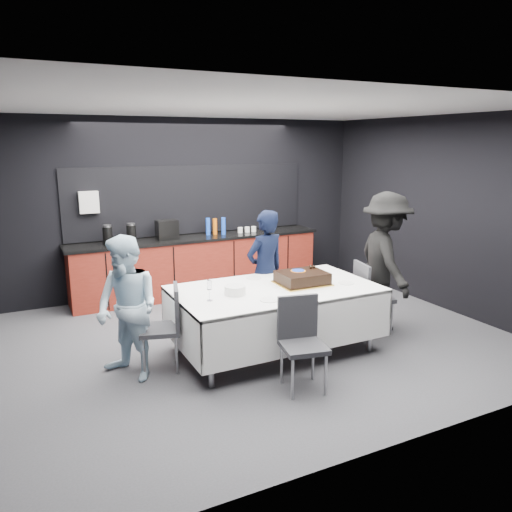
{
  "coord_description": "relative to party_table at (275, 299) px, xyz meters",
  "views": [
    {
      "loc": [
        -2.66,
        -5.24,
        2.42
      ],
      "look_at": [
        0.0,
        0.1,
        1.05
      ],
      "focal_mm": 35.0,
      "sensor_mm": 36.0,
      "label": 1
    }
  ],
  "objects": [
    {
      "name": "chair_near",
      "position": [
        -0.18,
        -0.88,
        -0.11
      ],
      "size": [
        0.5,
        0.5,
        0.92
      ],
      "color": "#2D2D32",
      "rests_on": "ground"
    },
    {
      "name": "loose_plate_right_a",
      "position": [
        0.71,
        0.12,
        0.14
      ],
      "size": [
        0.18,
        0.18,
        0.01
      ],
      "primitive_type": "cylinder",
      "color": "white",
      "rests_on": "party_table"
    },
    {
      "name": "party_table",
      "position": [
        0.0,
        0.0,
        0.0
      ],
      "size": [
        2.32,
        1.32,
        0.78
      ],
      "color": "#99999E",
      "rests_on": "ground"
    },
    {
      "name": "room_shell",
      "position": [
        0.0,
        0.4,
        1.22
      ],
      "size": [
        6.04,
        5.04,
        2.82
      ],
      "color": "white",
      "rests_on": "ground"
    },
    {
      "name": "kitchenette",
      "position": [
        -0.02,
        2.62,
        -0.1
      ],
      "size": [
        4.1,
        0.64,
        2.05
      ],
      "color": "maroon",
      "rests_on": "ground"
    },
    {
      "name": "champagne_flute",
      "position": [
        -0.86,
        -0.12,
        0.3
      ],
      "size": [
        0.06,
        0.06,
        0.22
      ],
      "color": "white",
      "rests_on": "party_table"
    },
    {
      "name": "loose_plate_far",
      "position": [
        -0.04,
        0.47,
        0.14
      ],
      "size": [
        0.18,
        0.18,
        0.01
      ],
      "primitive_type": "cylinder",
      "color": "white",
      "rests_on": "party_table"
    },
    {
      "name": "person_left",
      "position": [
        -1.68,
        0.08,
        0.11
      ],
      "size": [
        0.86,
        0.92,
        1.51
      ],
      "primitive_type": "imported",
      "rotation": [
        0.0,
        0.0,
        -1.06
      ],
      "color": "silver",
      "rests_on": "ground"
    },
    {
      "name": "person_right",
      "position": [
        1.68,
        0.07,
        0.26
      ],
      "size": [
        0.99,
        1.31,
        1.8
      ],
      "primitive_type": "imported",
      "rotation": [
        0.0,
        0.0,
        1.27
      ],
      "color": "black",
      "rests_on": "ground"
    },
    {
      "name": "fork_pile",
      "position": [
        0.16,
        -0.44,
        0.15
      ],
      "size": [
        0.19,
        0.14,
        0.03
      ],
      "primitive_type": "cube",
      "rotation": [
        0.0,
        0.0,
        0.23
      ],
      "color": "white",
      "rests_on": "party_table"
    },
    {
      "name": "cake_assembly",
      "position": [
        0.36,
        -0.01,
        0.21
      ],
      "size": [
        0.6,
        0.49,
        0.18
      ],
      "color": "gold",
      "rests_on": "party_table"
    },
    {
      "name": "loose_plate_near",
      "position": [
        -0.29,
        -0.39,
        0.14
      ],
      "size": [
        0.2,
        0.2,
        0.01
      ],
      "primitive_type": "cylinder",
      "color": "white",
      "rests_on": "party_table"
    },
    {
      "name": "person_center",
      "position": [
        0.22,
        0.68,
        0.15
      ],
      "size": [
        0.65,
        0.5,
        1.58
      ],
      "primitive_type": "imported",
      "rotation": [
        0.0,
        0.0,
        3.36
      ],
      "color": "black",
      "rests_on": "ground"
    },
    {
      "name": "plate_stack",
      "position": [
        -0.53,
        -0.04,
        0.19
      ],
      "size": [
        0.23,
        0.23,
        0.1
      ],
      "primitive_type": "cylinder",
      "color": "white",
      "rests_on": "party_table"
    },
    {
      "name": "ground",
      "position": [
        0.0,
        0.4,
        -0.64
      ],
      "size": [
        6.0,
        6.0,
        0.0
      ],
      "primitive_type": "plane",
      "color": "#47474C",
      "rests_on": "ground"
    },
    {
      "name": "chair_right",
      "position": [
        1.37,
        -0.0,
        -0.11
      ],
      "size": [
        0.5,
        0.5,
        0.92
      ],
      "color": "#2D2D32",
      "rests_on": "ground"
    },
    {
      "name": "loose_plate_right_b",
      "position": [
        0.84,
        -0.22,
        0.14
      ],
      "size": [
        0.19,
        0.19,
        0.01
      ],
      "primitive_type": "cylinder",
      "color": "white",
      "rests_on": "party_table"
    },
    {
      "name": "chair_left",
      "position": [
        -1.26,
        0.11,
        -0.11
      ],
      "size": [
        0.52,
        0.52,
        0.92
      ],
      "color": "#2D2D32",
      "rests_on": "ground"
    }
  ]
}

